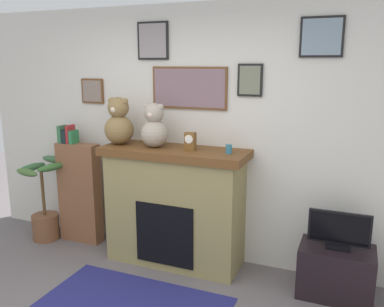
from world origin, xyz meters
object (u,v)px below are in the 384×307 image
Objects in this scene: candle_jar at (229,149)px; fireplace at (175,206)px; mantel_clock at (190,141)px; tv_stand at (336,272)px; teddy_bear_cream at (119,123)px; bookshelf at (79,191)px; teddy_bear_grey at (154,127)px; television at (339,231)px; potted_plant at (44,209)px.

fireplace is at bearing 178.21° from candle_jar.
tv_stand is at bearing -1.26° from mantel_clock.
teddy_bear_cream is at bearing 179.96° from mantel_clock.
tv_stand is at bearing -1.81° from candle_jar.
teddy_bear_cream is (0.61, -0.07, 0.82)m from bookshelf.
teddy_bear_cream reaches higher than teddy_bear_grey.
teddy_bear_grey is (-0.38, 0.00, 0.11)m from mantel_clock.
tv_stand is 2.50m from teddy_bear_cream.
bookshelf is at bearing 177.96° from tv_stand.
tv_stand is 1.44m from candle_jar.
candle_jar is at bearing 0.04° from teddy_bear_grey.
teddy_bear_grey is at bearing 178.99° from tv_stand.
teddy_bear_grey is (0.41, 0.00, -0.02)m from teddy_bear_cream.
candle_jar is (-1.01, 0.03, 1.02)m from tv_stand.
fireplace is 0.85m from candle_jar.
fireplace is 16.96× the size of candle_jar.
television is at bearing -1.85° from fireplace.
mantel_clock reaches higher than bookshelf.
bookshelf is at bearing 18.78° from potted_plant.
fireplace is 1.58m from television.
teddy_bear_grey is at bearing -3.86° from bookshelf.
television is (2.80, -0.10, 0.01)m from bookshelf.
teddy_bear_cream is at bearing 179.18° from tv_stand.
mantel_clock reaches higher than television.
tv_stand is (1.58, -0.05, -0.38)m from fireplace.
teddy_bear_grey is (1.02, -0.07, 0.80)m from bookshelf.
tv_stand is 1.30× the size of teddy_bear_cream.
fireplace is 0.71m from mantel_clock.
bookshelf is at bearing 177.64° from fireplace.
bookshelf reaches higher than fireplace.
candle_jar reaches higher than fireplace.
bookshelf is 1.40× the size of potted_plant.
tv_stand is at bearing -0.82° from teddy_bear_cream.
potted_plant reaches higher than television.
bookshelf is at bearing 177.93° from television.
potted_plant is 2.03m from mantel_clock.
teddy_bear_cream is (-0.62, -0.02, 0.81)m from fireplace.
candle_jar is (2.19, 0.07, 0.88)m from potted_plant.
mantel_clock is at bearing 2.17° from potted_plant.
mantel_clock reaches higher than potted_plant.
fireplace is 1.22m from bookshelf.
teddy_bear_grey is (-0.21, -0.02, 0.79)m from fireplace.
teddy_bear_grey reaches higher than potted_plant.
teddy_bear_grey reaches higher than candle_jar.
bookshelf reaches higher than television.
television is at bearing -1.05° from teddy_bear_grey.
teddy_bear_grey reaches higher than tv_stand.
bookshelf is at bearing 177.82° from candle_jar.
mantel_clock reaches higher than tv_stand.
tv_stand is 0.38m from television.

